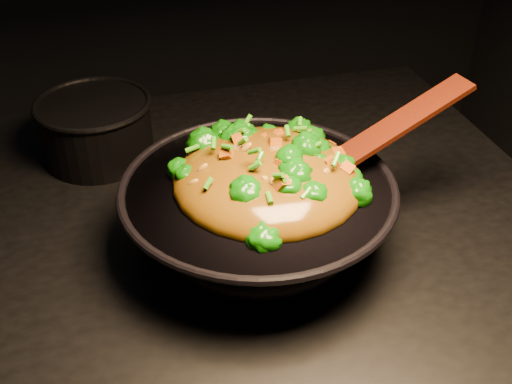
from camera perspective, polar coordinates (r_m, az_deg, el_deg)
name	(u,v)px	position (r m, az deg, el deg)	size (l,w,h in m)	color
wok	(258,217)	(0.90, 0.17, -2.26)	(0.37, 0.37, 0.10)	black
stir_fry	(268,156)	(0.85, 1.10, 3.26)	(0.26, 0.26, 0.09)	#105B06
spatula	(383,133)	(0.91, 11.25, 5.13)	(0.28, 0.04, 0.01)	#3D1705
back_pot	(96,129)	(1.13, -14.00, 5.46)	(0.19, 0.19, 0.11)	black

